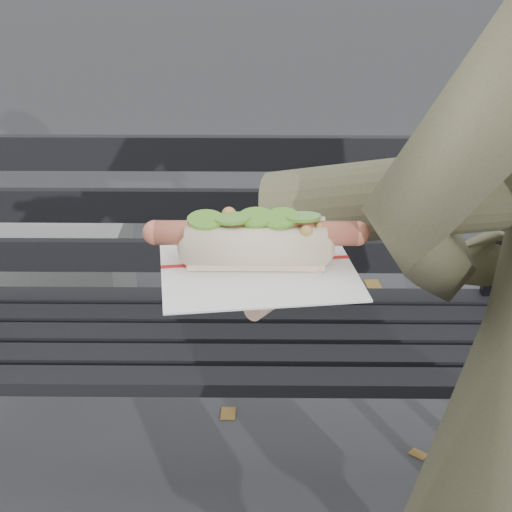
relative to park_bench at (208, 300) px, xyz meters
The scene contains 2 objects.
park_bench is the anchor object (origin of this frame).
held_hotdog 1.04m from the park_bench, 69.56° to the right, with size 0.62×0.30×0.20m.
Camera 1 is at (0.12, -0.76, 1.37)m, focal length 55.00 mm.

